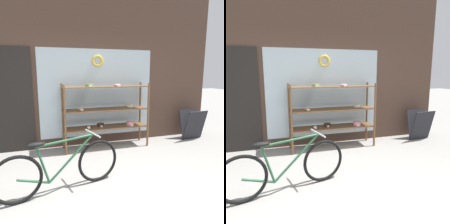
% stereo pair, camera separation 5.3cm
% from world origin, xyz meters
% --- Properties ---
extents(ground_plane, '(30.00, 30.00, 0.00)m').
position_xyz_m(ground_plane, '(0.00, 0.00, 0.00)').
color(ground_plane, gray).
extents(storefront_facade, '(6.03, 0.13, 3.55)m').
position_xyz_m(storefront_facade, '(-0.04, 2.30, 1.73)').
color(storefront_facade, '#473328').
rests_on(storefront_facade, ground_plane).
extents(display_case, '(1.82, 0.46, 1.38)m').
position_xyz_m(display_case, '(0.32, 1.94, 0.83)').
color(display_case, brown).
rests_on(display_case, ground_plane).
extents(bicycle, '(1.72, 0.57, 0.77)m').
position_xyz_m(bicycle, '(-0.80, 0.40, 0.34)').
color(bicycle, black).
rests_on(bicycle, ground_plane).
extents(sandwich_board, '(0.57, 0.42, 0.70)m').
position_xyz_m(sandwich_board, '(2.46, 1.87, 0.36)').
color(sandwich_board, '#232328').
rests_on(sandwich_board, ground_plane).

